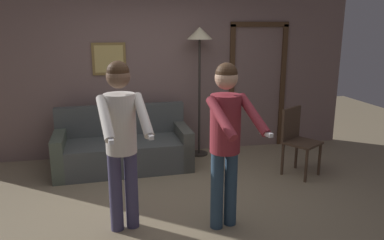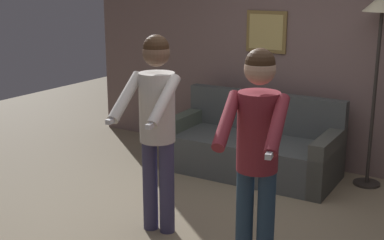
{
  "view_description": "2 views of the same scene",
  "coord_description": "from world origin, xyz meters",
  "px_view_note": "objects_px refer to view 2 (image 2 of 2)",
  "views": [
    {
      "loc": [
        -0.64,
        -3.74,
        2.01
      ],
      "look_at": [
        0.09,
        -0.29,
        1.12
      ],
      "focal_mm": 35.0,
      "sensor_mm": 36.0,
      "label": 1
    },
    {
      "loc": [
        1.95,
        -3.68,
        2.15
      ],
      "look_at": [
        -0.26,
        -0.21,
        1.04
      ],
      "focal_mm": 50.0,
      "sensor_mm": 36.0,
      "label": 2
    }
  ],
  "objects_px": {
    "couch": "(252,149)",
    "torchiere_lamp": "(381,22)",
    "person_standing_left": "(156,117)",
    "person_standing_right": "(257,143)"
  },
  "relations": [
    {
      "from": "couch",
      "to": "torchiere_lamp",
      "type": "relative_size",
      "value": 0.96
    },
    {
      "from": "person_standing_right",
      "to": "person_standing_left",
      "type": "bearing_deg",
      "value": 170.98
    },
    {
      "from": "person_standing_left",
      "to": "person_standing_right",
      "type": "bearing_deg",
      "value": -9.02
    },
    {
      "from": "person_standing_left",
      "to": "person_standing_right",
      "type": "distance_m",
      "value": 1.01
    },
    {
      "from": "couch",
      "to": "person_standing_right",
      "type": "height_order",
      "value": "person_standing_right"
    },
    {
      "from": "person_standing_left",
      "to": "person_standing_right",
      "type": "relative_size",
      "value": 1.01
    },
    {
      "from": "torchiere_lamp",
      "to": "person_standing_left",
      "type": "height_order",
      "value": "torchiere_lamp"
    },
    {
      "from": "person_standing_left",
      "to": "couch",
      "type": "bearing_deg",
      "value": 88.58
    },
    {
      "from": "couch",
      "to": "torchiere_lamp",
      "type": "bearing_deg",
      "value": 15.35
    },
    {
      "from": "person_standing_right",
      "to": "couch",
      "type": "bearing_deg",
      "value": 116.66
    }
  ]
}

